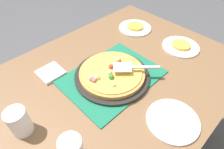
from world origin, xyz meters
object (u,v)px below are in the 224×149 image
Objects in this scene: plate_far_right at (135,28)px; plate_side at (172,121)px; served_slice_right at (135,26)px; pizza_server at (132,67)px; pizza_pan at (112,75)px; napkin_stack at (51,73)px; plate_near_left at (181,47)px; cup_near at (19,122)px; pizza at (112,73)px; served_slice_left at (181,45)px.

plate_side is (0.45, 0.59, 0.00)m from plate_far_right.
pizza_server is at bearing 38.22° from served_slice_right.
napkin_stack is at bearing -48.94° from pizza_pan.
plate_near_left is 2.00× the size of served_slice_right.
plate_near_left is 1.00× the size of plate_far_right.
served_slice_right is 0.92× the size of cup_near.
plate_far_right is 0.74m from plate_side.
pizza reaches higher than plate_far_right.
cup_near is at bearing 39.70° from napkin_stack.
served_slice_right is (0.03, -0.34, 0.01)m from plate_near_left.
pizza is (0.00, -0.00, 0.02)m from pizza_pan.
pizza_pan is 1.95× the size of pizza_server.
served_slice_right reaches higher than plate_near_left.
plate_side is (0.48, 0.25, 0.00)m from plate_near_left.
plate_far_right is at bearing -152.92° from pizza_pan.
pizza_pan is 0.36m from plate_side.
plate_far_right is 1.00× the size of plate_side.
pizza_pan is 0.02m from pizza.
pizza_server is at bearing -103.81° from plate_side.
served_slice_left is at bearing 171.34° from cup_near.
plate_side is at bearing 52.72° from plate_far_right.
plate_far_right is at bearing -167.97° from cup_near.
pizza reaches higher than served_slice_right.
served_slice_left is 0.34m from served_slice_right.
served_slice_left is at bearing 153.10° from napkin_stack.
pizza_pan is 0.46m from cup_near.
cup_near is (0.91, 0.19, 0.04)m from served_slice_right.
plate_near_left is at bearing 95.61° from plate_far_right.
plate_side is 1.83× the size of cup_near.
served_slice_left is at bearing 95.61° from served_slice_right.
plate_side is at bearing 89.75° from pizza_pan.
pizza_pan is at bearing 27.08° from served_slice_right.
pizza is at bearing 27.00° from served_slice_right.
napkin_stack reaches higher than plate_side.
pizza is 2.75× the size of cup_near.
served_slice_left is at bearing 0.00° from plate_near_left.
plate_near_left is 0.54m from plate_side.
served_slice_right is (0.03, -0.34, 0.00)m from served_slice_left.
served_slice_left is at bearing 167.31° from pizza.
plate_far_right is 1.83× the size of cup_near.
napkin_stack is at bearing -47.80° from pizza_server.
plate_far_right is at bearing -127.28° from plate_side.
plate_far_right is (0.03, -0.34, 0.00)m from plate_near_left.
plate_side is 0.54m from served_slice_left.
napkin_stack is at bearing -26.90° from served_slice_left.
served_slice_right is 0.92× the size of napkin_stack.
pizza_server is (-0.07, 0.07, 0.06)m from pizza_pan.
pizza_server is at bearing 136.39° from pizza.
plate_far_right is (-0.45, -0.23, -0.01)m from pizza_pan.
pizza is 0.49m from served_slice_left.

